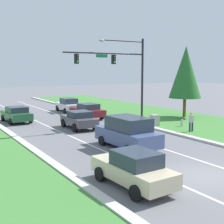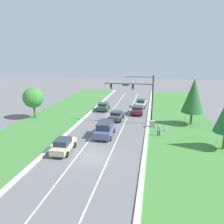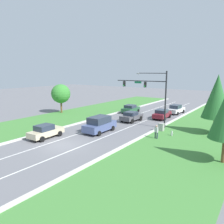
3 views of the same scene
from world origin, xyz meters
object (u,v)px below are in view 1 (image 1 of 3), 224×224
utility_cabinet (155,121)px  graphite_sedan (79,119)px  white_sedan (68,105)px  conifer_near_right_tree (186,72)px  champagne_sedan (133,169)px  pedestrian (191,121)px  burgundy_sedan (88,111)px  slate_blue_suv (128,132)px  forest_sedan (16,114)px  fire_hydrant (182,123)px  traffic_signal_mast (122,68)px

utility_cabinet → graphite_sedan: bearing=155.8°
white_sedan → conifer_near_right_tree: size_ratio=0.62×
champagne_sedan → conifer_near_right_tree: size_ratio=0.58×
white_sedan → pedestrian: bearing=-74.9°
burgundy_sedan → champagne_sedan: champagne_sedan is taller
burgundy_sedan → conifer_near_right_tree: 11.11m
graphite_sedan → slate_blue_suv: bearing=-89.6°
burgundy_sedan → pedestrian: pedestrian is taller
burgundy_sedan → slate_blue_suv: (-3.46, -12.51, 0.24)m
slate_blue_suv → conifer_near_right_tree: conifer_near_right_tree is taller
forest_sedan → slate_blue_suv: 14.50m
utility_cabinet → champagne_sedan: bearing=-133.0°
conifer_near_right_tree → fire_hydrant: bearing=-136.7°
traffic_signal_mast → graphite_sedan: traffic_signal_mast is taller
burgundy_sedan → pedestrian: bearing=-73.9°
traffic_signal_mast → utility_cabinet: size_ratio=7.34×
slate_blue_suv → champagne_sedan: 6.85m
traffic_signal_mast → champagne_sedan: bearing=-121.4°
champagne_sedan → graphite_sedan: size_ratio=1.03×
slate_blue_suv → pedestrian: size_ratio=2.95×
graphite_sedan → pedestrian: (7.12, -6.38, 0.12)m
white_sedan → graphite_sedan: size_ratio=1.10×
slate_blue_suv → champagne_sedan: slate_blue_suv is taller
slate_blue_suv → utility_cabinet: bearing=36.5°
white_sedan → fire_hydrant: 15.42m
slate_blue_suv → traffic_signal_mast: bearing=57.8°
pedestrian → forest_sedan: bearing=-41.5°
utility_cabinet → pedestrian: 3.72m
conifer_near_right_tree → forest_sedan: bearing=157.8°
white_sedan → graphite_sedan: (-3.59, -10.50, -0.02)m
forest_sedan → burgundy_sedan: bearing=-14.9°
pedestrian → conifer_near_right_tree: 8.85m
champagne_sedan → utility_cabinet: bearing=44.8°
slate_blue_suv → white_sedan: bearing=76.7°
slate_blue_suv → champagne_sedan: size_ratio=1.13×
traffic_signal_mast → slate_blue_suv: (-3.97, -6.71, -4.24)m
slate_blue_suv → graphite_sedan: size_ratio=1.17×
white_sedan → fire_hydrant: (4.62, -14.70, -0.50)m
graphite_sedan → traffic_signal_mast: bearing=-14.8°
white_sedan → pedestrian: size_ratio=2.79×
utility_cabinet → pedestrian: bearing=-75.9°
forest_sedan → champagne_sedan: (-0.10, -19.83, 0.04)m
forest_sedan → graphite_sedan: size_ratio=1.02×
slate_blue_suv → pedestrian: bearing=9.7°
burgundy_sedan → forest_sedan: 7.19m
slate_blue_suv → white_sedan: size_ratio=1.06×
slate_blue_suv → utility_cabinet: 8.21m
slate_blue_suv → graphite_sedan: 7.85m
graphite_sedan → conifer_near_right_tree: 12.93m
graphite_sedan → burgundy_sedan: bearing=57.4°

